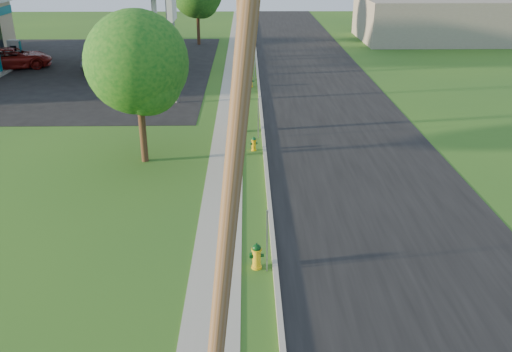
{
  "coord_description": "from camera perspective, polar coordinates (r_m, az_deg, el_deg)",
  "views": [
    {
      "loc": [
        -0.3,
        -9.27,
        8.84
      ],
      "look_at": [
        0.0,
        8.0,
        1.4
      ],
      "focal_mm": 38.0,
      "sensor_mm": 36.0,
      "label": 1
    }
  ],
  "objects": [
    {
      "name": "hydrant_mid",
      "position": [
        25.02,
        -0.23,
        3.42
      ],
      "size": [
        0.35,
        0.31,
        0.67
      ],
      "color": "#DFA80B",
      "rests_on": "ground"
    },
    {
      "name": "fuel_pump_se",
      "position": [
        44.97,
        -13.09,
        12.33
      ],
      "size": [
        1.2,
        3.2,
        1.9
      ],
      "color": "#9C9A90",
      "rests_on": "ground"
    },
    {
      "name": "fuel_pump_sw",
      "position": [
        47.64,
        -23.96,
        11.55
      ],
      "size": [
        1.2,
        3.2,
        1.9
      ],
      "color": "#9C9A90",
      "rests_on": "ground"
    },
    {
      "name": "car_red",
      "position": [
        46.05,
        -24.24,
        11.24
      ],
      "size": [
        6.24,
        4.47,
        1.58
      ],
      "primitive_type": "imported",
      "rotation": [
        0.0,
        0.0,
        1.94
      ],
      "color": "maroon",
      "rests_on": "ground"
    },
    {
      "name": "curb",
      "position": [
        21.18,
        1.26,
        -1.14
      ],
      "size": [
        0.15,
        120.0,
        0.15
      ],
      "primitive_type": "cube",
      "color": "#9C9A90",
      "rests_on": "ground"
    },
    {
      "name": "tree_verge",
      "position": [
        23.14,
        -12.2,
        11.18
      ],
      "size": [
        4.28,
        4.28,
        6.49
      ],
      "color": "#3B2918",
      "rests_on": "ground"
    },
    {
      "name": "road",
      "position": [
        21.73,
        11.86,
        -1.2
      ],
      "size": [
        8.0,
        120.0,
        0.02
      ],
      "primitive_type": "cube",
      "color": "black",
      "rests_on": "ground"
    },
    {
      "name": "car_silver",
      "position": [
        42.27,
        -15.08,
        11.48
      ],
      "size": [
        4.58,
        2.55,
        1.47
      ],
      "primitive_type": "imported",
      "rotation": [
        0.0,
        0.0,
        1.37
      ],
      "color": "#A9ABB0",
      "rests_on": "ground"
    },
    {
      "name": "sidewalk",
      "position": [
        21.21,
        -3.47,
        -1.32
      ],
      "size": [
        1.5,
        120.0,
        0.03
      ],
      "primitive_type": "cube",
      "color": "#9C9A8E",
      "rests_on": "ground"
    },
    {
      "name": "utility_pole_mid",
      "position": [
        26.55,
        -1.69,
        14.88
      ],
      "size": [
        1.4,
        0.32,
        9.8
      ],
      "color": "brown",
      "rests_on": "ground"
    },
    {
      "name": "sign_post_far",
      "position": [
        38.28,
        -0.16,
        11.49
      ],
      "size": [
        0.05,
        0.04,
        2.0
      ],
      "primitive_type": "cube",
      "color": "gray",
      "rests_on": "ground"
    },
    {
      "name": "fuel_pump_ne",
      "position": [
        41.14,
        -14.18,
        11.24
      ],
      "size": [
        1.2,
        3.2,
        1.9
      ],
      "color": "#9C9A90",
      "rests_on": "ground"
    },
    {
      "name": "forecourt",
      "position": [
        45.03,
        -21.76,
        10.38
      ],
      "size": [
        26.0,
        28.0,
        0.02
      ],
      "primitive_type": "cube",
      "color": "black",
      "rests_on": "ground"
    },
    {
      "name": "sign_post_near",
      "position": [
        15.59,
        1.17,
        -6.89
      ],
      "size": [
        0.05,
        0.04,
        2.0
      ],
      "primitive_type": "cube",
      "color": "gray",
      "rests_on": "ground"
    },
    {
      "name": "utility_pole_near",
      "position": [
        9.21,
        -2.76,
        -2.74
      ],
      "size": [
        1.4,
        0.32,
        9.48
      ],
      "color": "brown",
      "rests_on": "ground"
    },
    {
      "name": "hydrant_near",
      "position": [
        16.03,
        0.06,
        -8.42
      ],
      "size": [
        0.43,
        0.38,
        0.84
      ],
      "color": "gold",
      "rests_on": "ground"
    },
    {
      "name": "distant_building",
      "position": [
        57.68,
        18.18,
        15.4
      ],
      "size": [
        14.0,
        10.0,
        4.0
      ],
      "primitive_type": "cube",
      "color": "gray",
      "rests_on": "ground"
    },
    {
      "name": "hydrant_far",
      "position": [
        36.56,
        -0.56,
        9.96
      ],
      "size": [
        0.42,
        0.37,
        0.81
      ],
      "color": "#E2A60D",
      "rests_on": "ground"
    },
    {
      "name": "sign_post_mid",
      "position": [
        26.46,
        0.24,
        6.07
      ],
      "size": [
        0.05,
        0.04,
        2.0
      ],
      "primitive_type": "cube",
      "color": "gray",
      "rests_on": "ground"
    },
    {
      "name": "price_pylon",
      "position": [
        32.22,
        -8.87,
        16.98
      ],
      "size": [
        0.34,
        2.04,
        6.85
      ],
      "color": "gray",
      "rests_on": "ground"
    }
  ]
}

